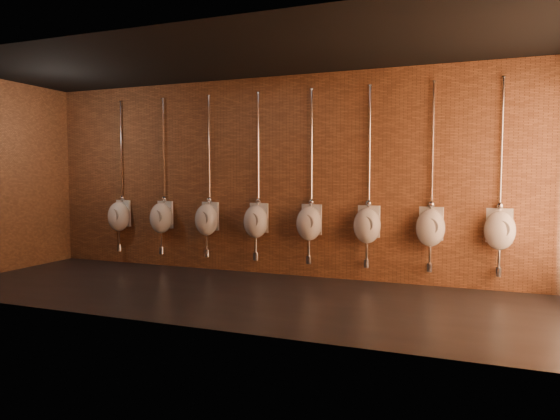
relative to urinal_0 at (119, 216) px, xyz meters
The scene contains 10 objects.
ground 3.37m from the urinal_0, 24.60° to the right, with size 8.50×8.50×0.00m, color black.
room_shell 3.44m from the urinal_0, 24.60° to the right, with size 8.54×3.04×3.22m.
urinal_0 is the anchor object (origin of this frame).
urinal_1 0.91m from the urinal_0, ahead, with size 0.47×0.43×2.72m.
urinal_2 1.82m from the urinal_0, ahead, with size 0.47×0.43×2.72m.
urinal_3 2.72m from the urinal_0, ahead, with size 0.47×0.43×2.72m.
urinal_4 3.63m from the urinal_0, ahead, with size 0.47×0.43×2.72m.
urinal_5 4.54m from the urinal_0, ahead, with size 0.47×0.43×2.72m.
urinal_6 5.45m from the urinal_0, ahead, with size 0.47×0.43×2.72m.
urinal_7 6.36m from the urinal_0, ahead, with size 0.47×0.43×2.72m.
Camera 1 is at (3.03, -6.03, 1.62)m, focal length 32.00 mm.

